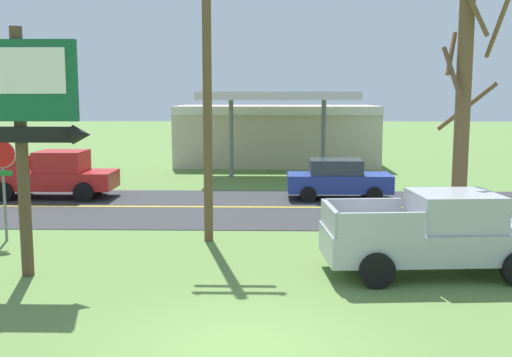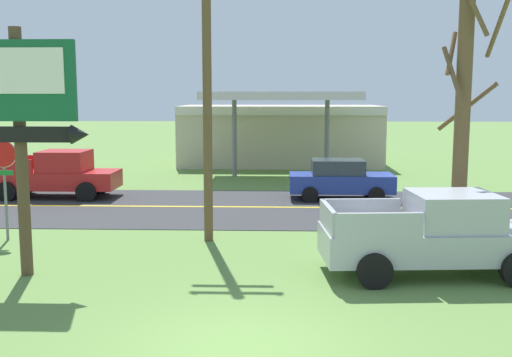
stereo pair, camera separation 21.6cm
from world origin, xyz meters
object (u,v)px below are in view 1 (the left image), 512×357
Objects in this scene: stop_sign at (3,172)px; bare_tree at (463,115)px; motel_sign at (21,109)px; car_blue_mid_lane at (338,179)px; pickup_red_on_road at (53,175)px; gas_station at (276,133)px; pickup_silver_parked_on_lawn at (437,234)px; utility_pole at (207,82)px.

stop_sign is 0.40× the size of bare_tree.
motel_sign is 14.20m from car_blue_mid_lane.
bare_tree is 9.30m from car_blue_mid_lane.
motel_sign is 1.95× the size of stop_sign.
stop_sign is 0.70× the size of car_blue_mid_lane.
pickup_red_on_road is at bearing 148.70° from bare_tree.
motel_sign is 24.38m from gas_station.
motel_sign reaches higher than car_blue_mid_lane.
bare_tree is 21.66m from gas_station.
pickup_silver_parked_on_lawn reaches higher than car_blue_mid_lane.
motel_sign is at bearing -127.32° from car_blue_mid_lane.
stop_sign is at bearing 175.36° from bare_tree.
utility_pole is 2.05× the size of car_blue_mid_lane.
pickup_silver_parked_on_lawn is (5.75, -3.20, -3.64)m from utility_pole.
motel_sign is 1.37× the size of car_blue_mid_lane.
bare_tree is at bearing -4.64° from stop_sign.
stop_sign is at bearing 120.47° from motel_sign.
gas_station is (-4.71, 21.06, -1.78)m from bare_tree.
pickup_silver_parked_on_lawn is 10.59m from car_blue_mid_lane.
motel_sign is at bearing -59.53° from stop_sign.
gas_station reaches higher than stop_sign.
car_blue_mid_lane is (-1.19, 10.52, -0.13)m from pickup_silver_parked_on_lawn.
gas_station is 23.35m from pickup_silver_parked_on_lawn.
motel_sign is 0.79× the size of bare_tree.
motel_sign is 1.11× the size of pickup_red_on_road.
bare_tree reaches higher than motel_sign.
gas_station is at bearing 100.95° from car_blue_mid_lane.
bare_tree reaches higher than stop_sign.
utility_pole reaches higher than pickup_red_on_road.
pickup_red_on_road reaches higher than car_blue_mid_lane.
motel_sign is 11.89m from pickup_red_on_road.
utility_pole is 0.72× the size of gas_station.
utility_pole reaches higher than bare_tree.
pickup_silver_parked_on_lawn is (-1.10, -1.99, -2.76)m from bare_tree.
car_blue_mid_lane is (8.40, 11.02, -3.09)m from motel_sign.
gas_station is (5.98, 23.56, -1.97)m from motel_sign.
stop_sign is at bearing -178.26° from utility_pole.
stop_sign reaches higher than pickup_silver_parked_on_lawn.
gas_station is 15.65m from pickup_red_on_road.
pickup_red_on_road is at bearing -180.00° from car_blue_mid_lane.
pickup_silver_parked_on_lawn is 1.27× the size of car_blue_mid_lane.
car_blue_mid_lane is (4.56, 7.32, -3.78)m from utility_pole.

